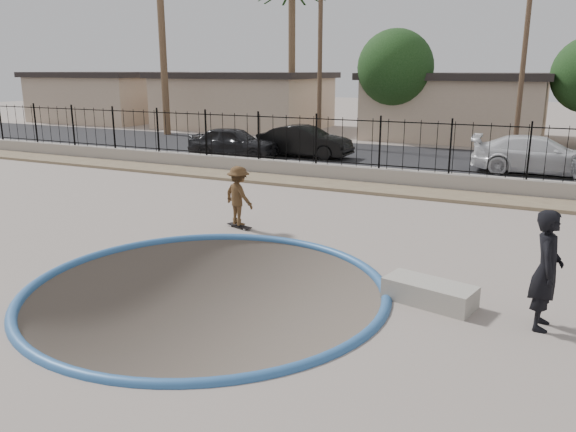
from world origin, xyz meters
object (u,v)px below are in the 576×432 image
(concrete_ledge, at_px, (429,293))
(car_c, at_px, (539,155))
(skateboard, at_px, (239,226))
(car_a, at_px, (233,142))
(videographer, at_px, (547,270))
(car_b, at_px, (305,141))
(skater, at_px, (239,199))

(concrete_ledge, relative_size, car_c, 0.31)
(skateboard, distance_m, car_a, 12.24)
(skateboard, relative_size, videographer, 0.41)
(car_a, distance_m, car_c, 13.32)
(skateboard, relative_size, car_b, 0.18)
(skater, bearing_deg, concrete_ledge, 175.26)
(car_a, relative_size, car_b, 0.94)
(car_b, bearing_deg, skater, -164.30)
(skateboard, xyz_separation_m, car_c, (6.80, 12.00, 0.73))
(car_c, bearing_deg, concrete_ledge, 172.14)
(videographer, bearing_deg, skater, 68.02)
(videographer, relative_size, car_b, 0.44)
(car_a, bearing_deg, car_c, -88.61)
(skateboard, relative_size, car_c, 0.16)
(skater, xyz_separation_m, car_a, (-6.42, 10.40, -0.02))
(skater, bearing_deg, car_a, -36.41)
(car_a, relative_size, car_c, 0.83)
(car_b, bearing_deg, car_a, 117.93)
(car_b, bearing_deg, skateboard, -164.30)
(videographer, distance_m, car_c, 15.03)
(concrete_ledge, bearing_deg, car_c, 85.48)
(car_b, bearing_deg, car_c, -90.29)
(skateboard, distance_m, car_c, 13.81)
(videographer, relative_size, car_c, 0.38)
(videographer, bearing_deg, concrete_ledge, 84.16)
(skateboard, bearing_deg, skater, 0.00)
(skateboard, height_order, car_a, car_a)
(skateboard, xyz_separation_m, car_a, (-6.42, 10.40, 0.71))
(concrete_ledge, distance_m, car_c, 14.88)
(videographer, bearing_deg, car_a, 45.97)
(concrete_ledge, bearing_deg, skateboard, 153.36)
(skater, xyz_separation_m, car_b, (-3.44, 12.00, -0.00))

